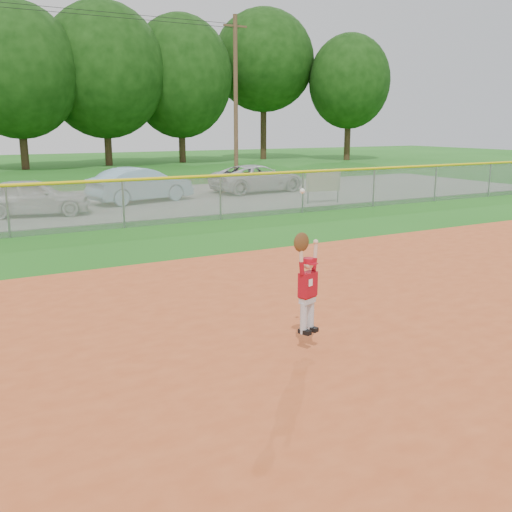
{
  "coord_description": "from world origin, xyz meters",
  "views": [
    {
      "loc": [
        -4.86,
        -7.45,
        3.17
      ],
      "look_at": [
        -0.55,
        0.4,
        1.1
      ],
      "focal_mm": 40.0,
      "sensor_mm": 36.0,
      "label": 1
    }
  ],
  "objects": [
    {
      "name": "ballplayer",
      "position": [
        -0.57,
        -1.11,
        1.02
      ],
      "size": [
        0.48,
        0.26,
        2.05
      ],
      "color": "silver",
      "rests_on": "ground"
    },
    {
      "name": "sponsor_sign",
      "position": [
        8.73,
        11.62,
        0.9
      ],
      "size": [
        1.53,
        0.25,
        1.37
      ],
      "color": "gray",
      "rests_on": "ground"
    },
    {
      "name": "clay_infield",
      "position": [
        0.0,
        -3.0,
        0.02
      ],
      "size": [
        24.0,
        16.0,
        0.04
      ],
      "primitive_type": "cube",
      "color": "#BC4C22",
      "rests_on": "ground"
    },
    {
      "name": "parking_strip",
      "position": [
        0.0,
        16.0,
        0.01
      ],
      "size": [
        44.0,
        10.0,
        0.03
      ],
      "primitive_type": "cube",
      "color": "gray",
      "rests_on": "ground"
    },
    {
      "name": "power_lines",
      "position": [
        1.0,
        22.0,
        4.68
      ],
      "size": [
        19.4,
        0.24,
        9.0
      ],
      "color": "#4C3823",
      "rests_on": "ground"
    },
    {
      "name": "car_white_b",
      "position": [
        8.34,
        16.42,
        0.67
      ],
      "size": [
        4.82,
        2.56,
        1.29
      ],
      "primitive_type": "imported",
      "rotation": [
        0.0,
        0.0,
        1.66
      ],
      "color": "silver",
      "rests_on": "parking_strip"
    },
    {
      "name": "tree_line",
      "position": [
        0.96,
        37.9,
        7.53
      ],
      "size": [
        62.37,
        13.0,
        14.43
      ],
      "color": "#422D1C",
      "rests_on": "ground"
    },
    {
      "name": "car_white_a",
      "position": [
        -2.15,
        13.86,
        0.69
      ],
      "size": [
        4.1,
        2.32,
        1.31
      ],
      "primitive_type": "imported",
      "rotation": [
        0.0,
        0.0,
        1.36
      ],
      "color": "silver",
      "rests_on": "parking_strip"
    },
    {
      "name": "outfield_fence",
      "position": [
        0.0,
        10.0,
        0.88
      ],
      "size": [
        40.06,
        0.1,
        1.55
      ],
      "color": "gray",
      "rests_on": "ground"
    },
    {
      "name": "car_blue",
      "position": [
        2.32,
        15.55,
        0.74
      ],
      "size": [
        4.56,
        2.51,
        1.43
      ],
      "primitive_type": "imported",
      "rotation": [
        0.0,
        0.0,
        1.82
      ],
      "color": "#84B0C5",
      "rests_on": "parking_strip"
    },
    {
      "name": "ground",
      "position": [
        0.0,
        0.0,
        0.0
      ],
      "size": [
        120.0,
        120.0,
        0.0
      ],
      "primitive_type": "plane",
      "color": "#1C5F15",
      "rests_on": "ground"
    }
  ]
}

